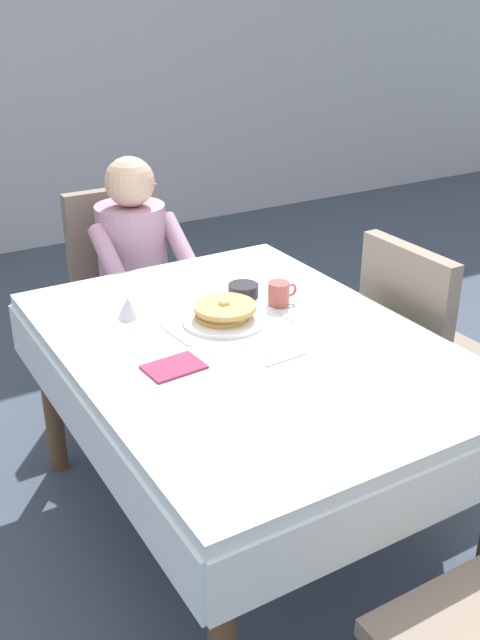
% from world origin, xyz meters
% --- Properties ---
extents(ground_plane, '(14.00, 14.00, 0.00)m').
position_xyz_m(ground_plane, '(0.00, 0.00, 0.00)').
color(ground_plane, '#3D4756').
extents(dining_table_main, '(1.12, 1.52, 0.74)m').
position_xyz_m(dining_table_main, '(0.00, 0.00, 0.65)').
color(dining_table_main, silver).
rests_on(dining_table_main, ground).
extents(chair_diner, '(0.44, 0.45, 0.93)m').
position_xyz_m(chair_diner, '(0.05, 1.17, 0.53)').
color(chair_diner, '#7A6B5B').
rests_on(chair_diner, ground).
extents(diner_person, '(0.40, 0.43, 1.12)m').
position_xyz_m(diner_person, '(0.05, 1.01, 0.67)').
color(diner_person, '#B2849E').
rests_on(diner_person, ground).
extents(chair_right_side, '(0.45, 0.44, 0.93)m').
position_xyz_m(chair_right_side, '(0.77, 0.00, 0.53)').
color(chair_right_side, '#7A6B5B').
rests_on(chair_right_side, ground).
extents(plate_breakfast, '(0.28, 0.28, 0.02)m').
position_xyz_m(plate_breakfast, '(0.01, 0.16, 0.75)').
color(plate_breakfast, white).
rests_on(plate_breakfast, dining_table_main).
extents(breakfast_stack, '(0.21, 0.21, 0.06)m').
position_xyz_m(breakfast_stack, '(0.01, 0.16, 0.78)').
color(breakfast_stack, tan).
rests_on(breakfast_stack, plate_breakfast).
extents(cup_coffee, '(0.11, 0.08, 0.08)m').
position_xyz_m(cup_coffee, '(0.24, 0.18, 0.78)').
color(cup_coffee, '#B24C42').
rests_on(cup_coffee, dining_table_main).
extents(bowl_butter, '(0.11, 0.11, 0.04)m').
position_xyz_m(bowl_butter, '(0.17, 0.31, 0.76)').
color(bowl_butter, black).
rests_on(bowl_butter, dining_table_main).
extents(syrup_pitcher, '(0.08, 0.08, 0.07)m').
position_xyz_m(syrup_pitcher, '(-0.26, 0.35, 0.78)').
color(syrup_pitcher, silver).
rests_on(syrup_pitcher, dining_table_main).
extents(fork_left_of_plate, '(0.03, 0.18, 0.00)m').
position_xyz_m(fork_left_of_plate, '(-0.18, 0.14, 0.74)').
color(fork_left_of_plate, silver).
rests_on(fork_left_of_plate, dining_table_main).
extents(knife_right_of_plate, '(0.03, 0.20, 0.00)m').
position_xyz_m(knife_right_of_plate, '(0.20, 0.14, 0.74)').
color(knife_right_of_plate, silver).
rests_on(knife_right_of_plate, dining_table_main).
extents(spoon_near_edge, '(0.15, 0.02, 0.00)m').
position_xyz_m(spoon_near_edge, '(0.03, -0.17, 0.74)').
color(spoon_near_edge, silver).
rests_on(spoon_near_edge, dining_table_main).
extents(napkin_folded, '(0.18, 0.13, 0.01)m').
position_xyz_m(napkin_folded, '(-0.28, -0.05, 0.74)').
color(napkin_folded, '#8C2D4C').
rests_on(napkin_folded, dining_table_main).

